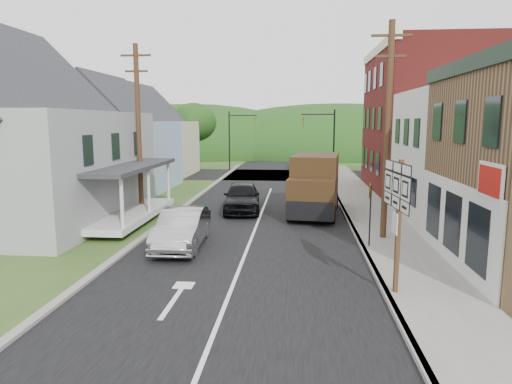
% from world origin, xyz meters
% --- Properties ---
extents(ground, '(120.00, 120.00, 0.00)m').
position_xyz_m(ground, '(0.00, 0.00, 0.00)').
color(ground, '#2D4719').
rests_on(ground, ground).
extents(road, '(9.00, 90.00, 0.02)m').
position_xyz_m(road, '(0.00, 10.00, 0.00)').
color(road, black).
rests_on(road, ground).
extents(cross_road, '(60.00, 9.00, 0.02)m').
position_xyz_m(cross_road, '(0.00, 27.00, 0.00)').
color(cross_road, black).
rests_on(cross_road, ground).
extents(sidewalk_right, '(2.80, 55.00, 0.15)m').
position_xyz_m(sidewalk_right, '(5.90, 8.00, 0.07)').
color(sidewalk_right, slate).
rests_on(sidewalk_right, ground).
extents(curb_right, '(0.20, 55.00, 0.15)m').
position_xyz_m(curb_right, '(4.55, 8.00, 0.07)').
color(curb_right, slate).
rests_on(curb_right, ground).
extents(curb_left, '(0.30, 55.00, 0.12)m').
position_xyz_m(curb_left, '(-4.65, 8.00, 0.06)').
color(curb_left, slate).
rests_on(curb_left, ground).
extents(storefront_white, '(8.00, 7.00, 6.50)m').
position_xyz_m(storefront_white, '(11.30, 7.50, 3.25)').
color(storefront_white, silver).
rests_on(storefront_white, ground).
extents(storefront_red, '(8.00, 12.00, 10.00)m').
position_xyz_m(storefront_red, '(11.30, 17.00, 5.00)').
color(storefront_red, maroon).
rests_on(storefront_red, ground).
extents(house_gray, '(10.20, 12.24, 8.35)m').
position_xyz_m(house_gray, '(-12.00, 6.00, 4.23)').
color(house_gray, gray).
rests_on(house_gray, ground).
extents(house_blue, '(7.14, 8.16, 7.28)m').
position_xyz_m(house_blue, '(-11.00, 17.00, 3.69)').
color(house_blue, '#98B4CF').
rests_on(house_blue, ground).
extents(house_cream, '(7.14, 8.16, 7.28)m').
position_xyz_m(house_cream, '(-11.50, 26.00, 3.69)').
color(house_cream, beige).
rests_on(house_cream, ground).
extents(utility_pole_right, '(1.60, 0.26, 9.00)m').
position_xyz_m(utility_pole_right, '(5.60, 3.50, 4.66)').
color(utility_pole_right, '#472D19').
rests_on(utility_pole_right, ground).
extents(utility_pole_left, '(1.60, 0.26, 9.00)m').
position_xyz_m(utility_pole_left, '(-6.50, 8.00, 4.66)').
color(utility_pole_left, '#472D19').
rests_on(utility_pole_left, ground).
extents(traffic_signal_right, '(2.87, 0.20, 6.00)m').
position_xyz_m(traffic_signal_right, '(4.30, 23.50, 3.76)').
color(traffic_signal_right, black).
rests_on(traffic_signal_right, ground).
extents(traffic_signal_left, '(2.87, 0.20, 6.00)m').
position_xyz_m(traffic_signal_left, '(-4.30, 30.50, 3.76)').
color(traffic_signal_left, black).
rests_on(traffic_signal_left, ground).
extents(tree_left_b, '(4.80, 4.80, 6.94)m').
position_xyz_m(tree_left_b, '(-17.00, 12.00, 4.88)').
color(tree_left_b, '#382616').
rests_on(tree_left_b, ground).
extents(tree_left_c, '(5.80, 5.80, 8.41)m').
position_xyz_m(tree_left_c, '(-19.00, 20.00, 5.94)').
color(tree_left_c, '#382616').
rests_on(tree_left_c, ground).
extents(tree_left_d, '(4.80, 4.80, 6.94)m').
position_xyz_m(tree_left_d, '(-9.00, 32.00, 4.88)').
color(tree_left_d, '#382616').
rests_on(tree_left_d, ground).
extents(forested_ridge, '(90.00, 30.00, 16.00)m').
position_xyz_m(forested_ridge, '(0.00, 55.00, 0.00)').
color(forested_ridge, '#193911').
rests_on(forested_ridge, ground).
extents(silver_sedan, '(1.82, 4.74, 1.54)m').
position_xyz_m(silver_sedan, '(-2.62, 1.67, 0.77)').
color(silver_sedan, '#B0B0B5').
rests_on(silver_sedan, ground).
extents(dark_sedan, '(2.40, 5.03, 1.66)m').
position_xyz_m(dark_sedan, '(-1.13, 9.18, 0.83)').
color(dark_sedan, black).
rests_on(dark_sedan, ground).
extents(delivery_van, '(2.97, 6.01, 3.23)m').
position_xyz_m(delivery_van, '(2.88, 8.69, 1.64)').
color(delivery_van, black).
rests_on(delivery_van, ground).
extents(route_sign_cluster, '(0.29, 2.18, 3.83)m').
position_xyz_m(route_sign_cluster, '(4.75, -2.89, 2.63)').
color(route_sign_cluster, '#472D19').
rests_on(route_sign_cluster, sidewalk_right).
extents(warning_sign, '(0.15, 0.71, 2.57)m').
position_xyz_m(warning_sign, '(4.78, 2.05, 1.79)').
color(warning_sign, black).
rests_on(warning_sign, sidewalk_right).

